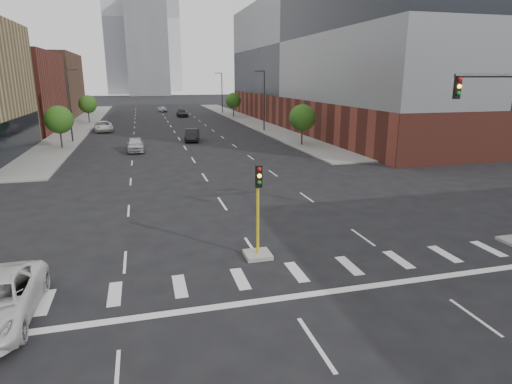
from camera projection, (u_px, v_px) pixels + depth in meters
name	position (u px, v px, depth m)	size (l,w,h in m)	color
sidewalk_left_far	(83.00, 123.00, 76.91)	(5.00, 92.00, 0.15)	gray
sidewalk_right_far	(245.00, 119.00, 84.38)	(5.00, 92.00, 0.15)	gray
building_left_far_b	(26.00, 85.00, 88.91)	(20.00, 24.00, 13.00)	brown
building_right_main	(347.00, 60.00, 72.09)	(24.00, 70.00, 22.00)	brown
tower_left	(127.00, 19.00, 205.76)	(22.00, 22.00, 70.00)	#B2B7BC
tower_right	(161.00, 20.00, 246.26)	(20.00, 20.00, 80.00)	#B2B7BC
tower_mid	(147.00, 45.00, 192.48)	(18.00, 18.00, 44.00)	slate
median_traffic_signal	(258.00, 237.00, 19.74)	(1.20, 1.20, 4.40)	#999993
streetlight_right_a	(264.00, 98.00, 64.98)	(1.60, 0.22, 9.07)	#2D2D30
streetlight_right_b	(222.00, 91.00, 97.62)	(1.60, 0.22, 9.07)	#2D2D30
streetlight_left	(69.00, 103.00, 53.63)	(1.60, 0.22, 9.07)	#2D2D30
tree_left_near	(59.00, 120.00, 49.24)	(3.20, 3.20, 4.85)	#382619
tree_left_far	(88.00, 104.00, 77.22)	(3.20, 3.20, 4.85)	#382619
tree_right_near	(302.00, 118.00, 51.55)	(3.20, 3.20, 4.85)	#382619
tree_right_far	(233.00, 101.00, 88.86)	(3.20, 3.20, 4.85)	#382619
car_near_left	(135.00, 144.00, 48.11)	(1.89, 4.71, 1.60)	silver
car_mid_right	(192.00, 135.00, 55.97)	(1.68, 4.81, 1.58)	black
car_far_left	(104.00, 126.00, 65.82)	(2.60, 5.64, 1.57)	white
car_deep_right	(182.00, 113.00, 90.26)	(2.12, 5.21, 1.51)	black
car_distant	(163.00, 109.00, 103.11)	(1.57, 3.91, 1.33)	#B1B0B5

